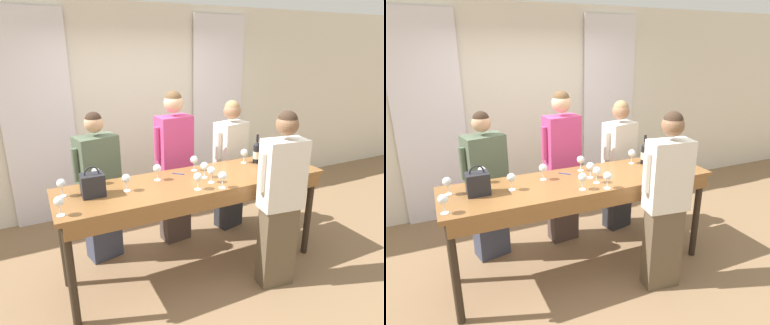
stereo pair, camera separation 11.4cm
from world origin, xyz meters
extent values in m
plane|color=#846647|center=(0.00, 0.00, 0.00)|extent=(18.00, 18.00, 0.00)
cube|color=silver|center=(0.00, 1.85, 1.40)|extent=(12.00, 0.06, 2.80)
cube|color=white|center=(-1.27, 1.78, 1.34)|extent=(0.84, 0.03, 2.69)
cube|color=white|center=(1.27, 1.78, 1.34)|extent=(0.84, 0.03, 2.69)
cube|color=brown|center=(0.00, 0.00, 0.99)|extent=(2.65, 0.73, 0.04)
cube|color=brown|center=(0.00, -0.35, 0.91)|extent=(2.55, 0.03, 0.12)
cylinder|color=#2D2319|center=(-1.25, -0.29, 0.48)|extent=(0.07, 0.07, 0.97)
cylinder|color=#2D2319|center=(1.25, -0.29, 0.48)|extent=(0.07, 0.07, 0.97)
cylinder|color=#2D2319|center=(-1.25, 0.29, 0.48)|extent=(0.07, 0.07, 0.97)
cylinder|color=#2D2319|center=(1.25, 0.29, 0.48)|extent=(0.07, 0.07, 0.97)
cylinder|color=black|center=(0.84, 0.16, 1.11)|extent=(0.08, 0.08, 0.20)
cone|color=black|center=(0.84, 0.16, 1.23)|extent=(0.08, 0.08, 0.04)
cylinder|color=black|center=(0.84, 0.16, 1.29)|extent=(0.03, 0.03, 0.08)
cylinder|color=beige|center=(0.84, 0.16, 1.10)|extent=(0.08, 0.08, 0.08)
cube|color=#232328|center=(-0.97, 0.04, 1.11)|extent=(0.20, 0.15, 0.20)
torus|color=#232328|center=(-0.97, 0.04, 1.21)|extent=(0.13, 0.01, 0.13)
cylinder|color=white|center=(0.12, -0.31, 1.01)|extent=(0.06, 0.06, 0.00)
cylinder|color=white|center=(0.12, -0.31, 1.06)|extent=(0.01, 0.01, 0.08)
sphere|color=white|center=(0.12, -0.31, 1.13)|extent=(0.08, 0.08, 0.08)
cylinder|color=white|center=(0.71, 0.21, 1.01)|extent=(0.06, 0.06, 0.00)
cylinder|color=white|center=(0.71, 0.21, 1.06)|extent=(0.01, 0.01, 0.08)
sphere|color=white|center=(0.71, 0.21, 1.13)|extent=(0.08, 0.08, 0.08)
cylinder|color=white|center=(0.10, 0.23, 1.01)|extent=(0.06, 0.06, 0.00)
cylinder|color=white|center=(0.10, 0.23, 1.06)|extent=(0.01, 0.01, 0.08)
sphere|color=white|center=(0.10, 0.23, 1.13)|extent=(0.08, 0.08, 0.08)
cylinder|color=white|center=(-0.09, -0.24, 1.01)|extent=(0.06, 0.06, 0.00)
cylinder|color=white|center=(-0.09, -0.24, 1.06)|extent=(0.01, 0.01, 0.08)
sphere|color=white|center=(-0.09, -0.24, 1.13)|extent=(0.08, 0.08, 0.08)
sphere|color=beige|center=(-0.09, -0.24, 1.12)|extent=(0.05, 0.05, 0.05)
cylinder|color=white|center=(0.10, -0.15, 1.01)|extent=(0.06, 0.06, 0.00)
cylinder|color=white|center=(0.10, -0.15, 1.06)|extent=(0.01, 0.01, 0.08)
sphere|color=white|center=(0.10, -0.15, 1.13)|extent=(0.08, 0.08, 0.08)
cylinder|color=white|center=(-0.34, 0.14, 1.01)|extent=(0.06, 0.06, 0.00)
cylinder|color=white|center=(-0.34, 0.14, 1.06)|extent=(0.01, 0.01, 0.08)
sphere|color=white|center=(-0.34, 0.14, 1.13)|extent=(0.08, 0.08, 0.08)
cylinder|color=white|center=(0.10, 0.00, 1.01)|extent=(0.06, 0.06, 0.00)
cylinder|color=white|center=(0.10, 0.00, 1.06)|extent=(0.01, 0.01, 0.08)
sphere|color=white|center=(0.10, 0.00, 1.13)|extent=(0.08, 0.08, 0.08)
sphere|color=beige|center=(0.10, 0.00, 1.12)|extent=(0.05, 0.05, 0.05)
cylinder|color=white|center=(-0.89, 0.30, 1.01)|extent=(0.06, 0.06, 0.00)
cylinder|color=white|center=(-0.89, 0.30, 1.06)|extent=(0.01, 0.01, 0.08)
sphere|color=white|center=(-0.89, 0.30, 1.13)|extent=(0.08, 0.08, 0.08)
sphere|color=beige|center=(-0.89, 0.30, 1.12)|extent=(0.05, 0.05, 0.05)
cylinder|color=white|center=(-1.27, -0.24, 1.01)|extent=(0.06, 0.06, 0.00)
cylinder|color=white|center=(-1.27, -0.24, 1.06)|extent=(0.01, 0.01, 0.08)
sphere|color=white|center=(-1.27, -0.24, 1.13)|extent=(0.08, 0.08, 0.08)
cylinder|color=white|center=(-0.68, 0.01, 1.01)|extent=(0.06, 0.06, 0.00)
cylinder|color=white|center=(-0.68, 0.01, 1.06)|extent=(0.01, 0.01, 0.08)
sphere|color=white|center=(-0.68, 0.01, 1.13)|extent=(0.08, 0.08, 0.08)
cylinder|color=white|center=(-1.21, 0.14, 1.01)|extent=(0.06, 0.06, 0.00)
cylinder|color=white|center=(-1.21, 0.14, 1.06)|extent=(0.01, 0.01, 0.08)
sphere|color=white|center=(-1.21, 0.14, 1.13)|extent=(0.08, 0.08, 0.08)
cylinder|color=white|center=(0.90, -0.11, 1.01)|extent=(0.06, 0.06, 0.00)
cylinder|color=white|center=(0.90, -0.11, 1.06)|extent=(0.01, 0.01, 0.08)
sphere|color=white|center=(0.90, -0.11, 1.13)|extent=(0.08, 0.08, 0.08)
cylinder|color=#193399|center=(-0.09, 0.20, 1.01)|extent=(0.10, 0.09, 0.01)
cube|color=#383D51|center=(-0.81, 0.65, 0.39)|extent=(0.39, 0.30, 0.78)
cube|color=#4C5B47|center=(-0.81, 0.65, 1.08)|extent=(0.45, 0.35, 0.61)
sphere|color=tan|center=(-0.81, 0.65, 1.52)|extent=(0.19, 0.19, 0.19)
sphere|color=#332319|center=(-0.81, 0.65, 1.55)|extent=(0.17, 0.17, 0.17)
cylinder|color=#4C5B47|center=(-0.59, 0.70, 1.13)|extent=(0.08, 0.08, 0.34)
cylinder|color=#4C5B47|center=(-1.03, 0.60, 1.13)|extent=(0.08, 0.08, 0.34)
cube|color=#473833|center=(0.05, 0.65, 0.42)|extent=(0.34, 0.24, 0.85)
cube|color=#C63D7A|center=(0.05, 0.65, 1.18)|extent=(0.40, 0.28, 0.67)
sphere|color=#DBAD89|center=(0.05, 0.65, 1.66)|extent=(0.21, 0.21, 0.21)
sphere|color=brown|center=(0.05, 0.65, 1.70)|extent=(0.19, 0.19, 0.19)
cylinder|color=#C63D7A|center=(0.27, 0.67, 1.23)|extent=(0.08, 0.08, 0.37)
cylinder|color=#C63D7A|center=(-0.16, 0.63, 1.23)|extent=(0.08, 0.08, 0.37)
cube|color=#28282D|center=(0.81, 0.65, 0.39)|extent=(0.35, 0.27, 0.77)
cube|color=silver|center=(0.81, 0.65, 1.08)|extent=(0.42, 0.32, 0.61)
sphere|color=#9E7051|center=(0.81, 0.65, 1.52)|extent=(0.21, 0.21, 0.21)
sphere|color=#93754C|center=(0.81, 0.65, 1.55)|extent=(0.18, 0.18, 0.18)
cylinder|color=silver|center=(1.01, 0.69, 1.12)|extent=(0.08, 0.08, 0.34)
cylinder|color=silver|center=(0.61, 0.60, 1.12)|extent=(0.08, 0.08, 0.34)
cube|color=brown|center=(0.60, -0.56, 0.41)|extent=(0.35, 0.22, 0.82)
cube|color=silver|center=(0.60, -0.56, 1.15)|extent=(0.41, 0.26, 0.65)
sphere|color=brown|center=(0.60, -0.56, 1.61)|extent=(0.20, 0.20, 0.20)
sphere|color=#332319|center=(0.60, -0.56, 1.64)|extent=(0.17, 0.17, 0.17)
cylinder|color=silver|center=(0.39, -0.53, 1.20)|extent=(0.08, 0.08, 0.36)
cylinder|color=silver|center=(0.82, -0.58, 1.20)|extent=(0.08, 0.08, 0.36)
cylinder|color=#935B3D|center=(1.94, 1.50, 0.11)|extent=(0.22, 0.22, 0.22)
ellipsoid|color=#38753D|center=(1.94, 1.50, 0.42)|extent=(0.31, 0.31, 0.44)
camera|label=1|loc=(-1.39, -2.79, 2.23)|focal=32.00mm
camera|label=2|loc=(-1.29, -2.84, 2.23)|focal=32.00mm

